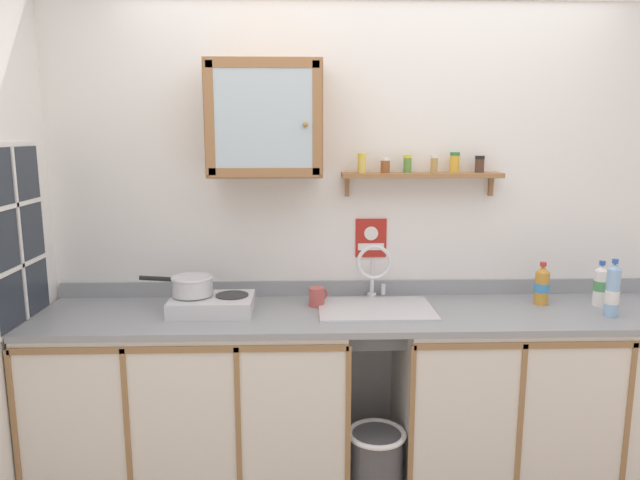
{
  "coord_description": "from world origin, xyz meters",
  "views": [
    {
      "loc": [
        -0.35,
        -2.45,
        1.77
      ],
      "look_at": [
        -0.26,
        0.39,
        1.25
      ],
      "focal_mm": 32.71,
      "sensor_mm": 36.0,
      "label": 1
    }
  ],
  "objects": [
    {
      "name": "saucepan",
      "position": [
        -0.89,
        0.29,
        1.05
      ],
      "size": [
        0.37,
        0.2,
        0.09
      ],
      "color": "silver",
      "rests_on": "hot_plate_stove"
    },
    {
      "name": "countertop",
      "position": [
        0.0,
        0.27,
        0.91
      ],
      "size": [
        3.24,
        0.63,
        0.03
      ],
      "primitive_type": "cube",
      "color": "gray",
      "rests_on": "lower_cabinet_run"
    },
    {
      "name": "spice_shelf",
      "position": [
        0.26,
        0.5,
        1.58
      ],
      "size": [
        0.81,
        0.14,
        0.23
      ],
      "color": "#996B42"
    },
    {
      "name": "bottle_water_blue_2",
      "position": [
        1.1,
        0.15,
        1.04
      ],
      "size": [
        0.06,
        0.06,
        0.28
      ],
      "color": "#8CB7E0",
      "rests_on": "countertop"
    },
    {
      "name": "backsplash",
      "position": [
        0.0,
        0.56,
        0.96
      ],
      "size": [
        3.24,
        0.02,
        0.08
      ],
      "primitive_type": "cube",
      "color": "gray",
      "rests_on": "countertop"
    },
    {
      "name": "lower_cabinet_run",
      "position": [
        -0.89,
        0.27,
        0.45
      ],
      "size": [
        1.5,
        0.61,
        0.89
      ],
      "color": "black",
      "rests_on": "ground"
    },
    {
      "name": "hot_plate_stove",
      "position": [
        -0.79,
        0.27,
        0.96
      ],
      "size": [
        0.39,
        0.28,
        0.08
      ],
      "color": "silver",
      "rests_on": "countertop"
    },
    {
      "name": "lower_cabinet_run_right",
      "position": [
        0.88,
        0.27,
        0.45
      ],
      "size": [
        1.51,
        0.61,
        0.89
      ],
      "color": "black",
      "rests_on": "ground"
    },
    {
      "name": "wall_cabinet",
      "position": [
        -0.52,
        0.42,
        1.84
      ],
      "size": [
        0.55,
        0.32,
        0.55
      ],
      "color": "#996B42"
    },
    {
      "name": "bottle_juice_amber_1",
      "position": [
        0.86,
        0.36,
        1.02
      ],
      "size": [
        0.07,
        0.07,
        0.22
      ],
      "color": "gold",
      "rests_on": "countertop"
    },
    {
      "name": "mug",
      "position": [
        -0.28,
        0.36,
        0.97
      ],
      "size": [
        0.1,
        0.09,
        0.09
      ],
      "color": "#B24C47",
      "rests_on": "countertop"
    },
    {
      "name": "bottle_opaque_white_0",
      "position": [
        1.14,
        0.33,
        1.03
      ],
      "size": [
        0.07,
        0.07,
        0.23
      ],
      "color": "white",
      "rests_on": "countertop"
    },
    {
      "name": "window",
      "position": [
        -1.64,
        0.05,
        1.32
      ],
      "size": [
        0.03,
        0.8,
        0.83
      ],
      "color": "#262D38"
    },
    {
      "name": "warning_sign",
      "position": [
        0.01,
        0.56,
        1.23
      ],
      "size": [
        0.16,
        0.01,
        0.2
      ],
      "color": "#B2261E"
    },
    {
      "name": "trash_bin",
      "position": [
        -0.01,
        0.06,
        0.21
      ],
      "size": [
        0.28,
        0.28,
        0.4
      ],
      "color": "#4C4C51",
      "rests_on": "ground"
    },
    {
      "name": "sink",
      "position": [
        0.01,
        0.3,
        0.89
      ],
      "size": [
        0.56,
        0.44,
        0.45
      ],
      "color": "silver",
      "rests_on": "countertop"
    },
    {
      "name": "back_wall",
      "position": [
        0.0,
        0.59,
        1.26
      ],
      "size": [
        3.88,
        0.07,
        2.49
      ],
      "color": "white",
      "rests_on": "ground"
    }
  ]
}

